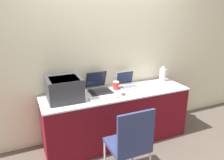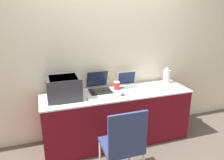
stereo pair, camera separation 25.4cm
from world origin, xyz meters
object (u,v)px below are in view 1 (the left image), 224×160
Objects in this scene: mouse at (123,94)px; laptop_right at (127,83)px; chair at (130,141)px; laptop_left at (99,87)px; printer at (64,88)px; metal_pitcher at (163,74)px; external_keyboard at (104,98)px; coffee_cup at (116,85)px.

laptop_right is at bearing 54.34° from mouse.
mouse is 0.07× the size of chair.
chair is at bearing -109.92° from mouse.
laptop_right is (0.45, -0.00, -0.01)m from laptop_left.
printer is at bearing -166.87° from laptop_left.
mouse is (0.75, -0.17, -0.14)m from printer.
mouse is at bearing 70.08° from chair.
printer reaches higher than metal_pitcher.
chair is (0.51, -0.84, -0.40)m from printer.
laptop_right reaches higher than external_keyboard.
external_keyboard is 0.38m from coffee_cup.
coffee_cup is at bearing 5.58° from printer.
mouse is (-0.20, -0.28, -0.03)m from laptop_right.
external_keyboard is (-0.48, -0.29, -0.04)m from laptop_right.
laptop_right is 0.32× the size of chair.
laptop_left is 1.49× the size of metal_pitcher.
metal_pitcher is 0.27× the size of chair.
laptop_right is 1.19× the size of metal_pitcher.
coffee_cup reaches higher than mouse.
laptop_left reaches higher than laptop_right.
chair is (-0.00, -0.96, -0.30)m from laptop_left.
coffee_cup is 0.25m from mouse.
metal_pitcher reaches higher than mouse.
mouse is (-0.00, -0.24, -0.04)m from coffee_cup.
laptop_left is (0.51, 0.12, -0.10)m from printer.
coffee_cup is (0.76, 0.07, -0.10)m from printer.
coffee_cup is 1.75× the size of mouse.
chair is at bearing -115.05° from laptop_right.
laptop_left reaches higher than chair.
metal_pitcher is at bearing 0.11° from laptop_left.
laptop_right is at bearing 6.81° from printer.
printer reaches higher than coffee_cup.
laptop_left is 0.30m from external_keyboard.
laptop_right reaches higher than mouse.
printer is 0.77m from coffee_cup.
laptop_right is 0.56m from external_keyboard.
chair is (-0.24, -0.68, -0.26)m from mouse.
laptop_left is 0.90× the size of external_keyboard.
printer is 0.97m from laptop_right.
metal_pitcher is (0.85, 0.05, 0.05)m from coffee_cup.
chair is (0.03, -0.67, -0.25)m from external_keyboard.
printer is 1.48× the size of laptop_right.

